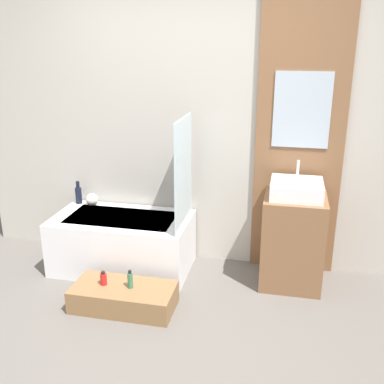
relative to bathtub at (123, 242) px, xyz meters
The scene contains 12 objects.
ground_plane 1.37m from the bathtub, 62.80° to the right, with size 12.00×12.00×0.00m, color #605B56.
wall_tiled_back 1.28m from the bathtub, 32.00° to the left, with size 4.20×0.06×2.60m, color #B7B2A8.
wall_wood_accent 1.86m from the bathtub, 12.60° to the left, with size 0.73×0.04×2.60m.
bathtub is the anchor object (origin of this frame).
glass_shower_screen 0.91m from the bathtub, ahead, with size 0.01×0.56×0.91m, color silver.
wooden_step_bench 0.68m from the bathtub, 69.36° to the right, with size 0.79×0.38×0.18m, color olive.
vanity_cabinet 1.50m from the bathtub, ahead, with size 0.50×0.50×0.78m, color brown.
sink 1.60m from the bathtub, ahead, with size 0.41×0.40×0.27m.
vase_tall_dark 0.67m from the bathtub, 154.18° to the left, with size 0.06×0.06×0.22m.
vase_round_light 0.53m from the bathtub, 149.11° to the left, with size 0.12×0.12×0.12m, color silver.
bottle_soap_primary 0.62m from the bathtub, 83.24° to the right, with size 0.05×0.05×0.11m.
bottle_soap_secondary 0.68m from the bathtub, 64.66° to the right, with size 0.04×0.04×0.15m.
Camera 1 is at (0.78, -2.27, 1.99)m, focal length 42.00 mm.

